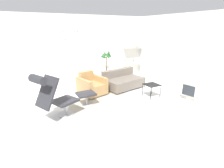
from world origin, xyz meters
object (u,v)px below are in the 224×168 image
ottoman (86,96)px  crt_television (192,90)px  couch_low (123,81)px  side_table (152,86)px  lounge_chair (52,94)px  potted_plant (106,68)px  armchair_red (91,86)px  shelf_unit (132,55)px

ottoman → crt_television: 3.43m
couch_low → crt_television: couch_low is taller
side_table → crt_television: size_ratio=0.83×
lounge_chair → potted_plant: (2.80, 2.57, -0.15)m
potted_plant → ottoman: bearing=-129.8°
armchair_red → shelf_unit: shelf_unit is taller
lounge_chair → shelf_unit: (4.38, 2.86, 0.27)m
ottoman → shelf_unit: size_ratio=0.29×
lounge_chair → shelf_unit: shelf_unit is taller
ottoman → shelf_unit: shelf_unit is taller
lounge_chair → crt_television: size_ratio=2.23×
armchair_red → potted_plant: 1.84m
crt_television → shelf_unit: 3.70m
potted_plant → armchair_red: bearing=-134.0°
potted_plant → shelf_unit: (1.58, 0.29, 0.42)m
shelf_unit → couch_low: bearing=-134.0°
armchair_red → couch_low: bearing=169.5°
couch_low → side_table: (0.33, -1.30, 0.16)m
potted_plant → shelf_unit: shelf_unit is taller
lounge_chair → armchair_red: bearing=105.7°
side_table → potted_plant: potted_plant is taller
armchair_red → side_table: bearing=130.7°
ottoman → armchair_red: (0.50, 0.80, -0.01)m
side_table → shelf_unit: shelf_unit is taller
ottoman → potted_plant: (1.76, 2.12, 0.26)m
armchair_red → shelf_unit: 3.34m
potted_plant → crt_television: bearing=-66.7°
ottoman → potted_plant: bearing=50.2°
lounge_chair → couch_low: lounge_chair is taller
armchair_red → shelf_unit: bearing=-163.8°
lounge_chair → couch_low: bearing=90.9°
armchair_red → side_table: (1.69, -1.24, 0.12)m
couch_low → crt_television: size_ratio=2.90×
shelf_unit → armchair_red: bearing=-150.6°
armchair_red → couch_low: (1.36, 0.06, -0.04)m
lounge_chair → crt_television: lounge_chair is taller
couch_low → potted_plant: size_ratio=1.16×
side_table → crt_television: crt_television is taller
side_table → shelf_unit: bearing=67.8°
crt_television → armchair_red: bearing=42.3°
couch_low → potted_plant: potted_plant is taller
ottoman → crt_television: crt_television is taller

